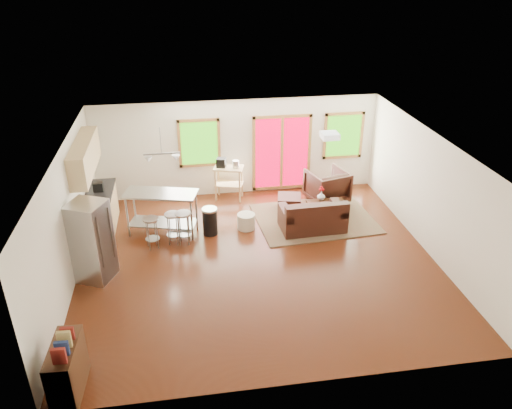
{
  "coord_description": "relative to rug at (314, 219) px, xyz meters",
  "views": [
    {
      "loc": [
        -1.45,
        -8.93,
        5.89
      ],
      "look_at": [
        0.0,
        0.3,
        1.2
      ],
      "focal_mm": 35.0,
      "sensor_mm": 36.0,
      "label": 1
    }
  ],
  "objects": [
    {
      "name": "ceiling",
      "position": [
        -1.68,
        -1.64,
        2.6
      ],
      "size": [
        7.5,
        7.0,
        0.02
      ],
      "primitive_type": "cube",
      "color": "white",
      "rests_on": "ground"
    },
    {
      "name": "loveseat",
      "position": [
        -0.19,
        -0.51,
        0.3
      ],
      "size": [
        1.53,
        0.91,
        0.8
      ],
      "rotation": [
        0.0,
        0.0,
        0.04
      ],
      "color": "black",
      "rests_on": "floor"
    },
    {
      "name": "kitchen_cart",
      "position": [
        -1.99,
        1.51,
        0.77
      ],
      "size": [
        0.86,
        0.68,
        1.15
      ],
      "rotation": [
        0.0,
        0.0,
        -0.29
      ],
      "color": "tan",
      "rests_on": "floor"
    },
    {
      "name": "floor",
      "position": [
        -1.68,
        -1.64,
        -0.02
      ],
      "size": [
        7.5,
        7.0,
        0.02
      ],
      "primitive_type": "cube",
      "color": "#38160A",
      "rests_on": "ground"
    },
    {
      "name": "coffee_table",
      "position": [
        0.33,
        0.09,
        0.31
      ],
      "size": [
        0.95,
        0.57,
        0.38
      ],
      "rotation": [
        0.0,
        0.0,
        0.01
      ],
      "color": "#382011",
      "rests_on": "floor"
    },
    {
      "name": "ceiling_flush",
      "position": [
        -0.08,
        -1.04,
        2.52
      ],
      "size": [
        0.35,
        0.35,
        0.12
      ],
      "primitive_type": "cube",
      "color": "white",
      "rests_on": "ceiling"
    },
    {
      "name": "vase",
      "position": [
        0.22,
        0.25,
        0.51
      ],
      "size": [
        0.22,
        0.23,
        0.35
      ],
      "rotation": [
        0.0,
        0.0,
        -0.06
      ],
      "color": "silver",
      "rests_on": "coffee_table"
    },
    {
      "name": "window_left",
      "position": [
        -2.68,
        1.82,
        1.49
      ],
      "size": [
        1.1,
        0.05,
        1.3
      ],
      "color": "#1F590A",
      "rests_on": "back_wall"
    },
    {
      "name": "island",
      "position": [
        -3.69,
        -0.11,
        0.71
      ],
      "size": [
        1.77,
        1.07,
        1.05
      ],
      "rotation": [
        0.0,
        0.0,
        -0.26
      ],
      "color": "#B7BABC",
      "rests_on": "floor"
    },
    {
      "name": "back_wall",
      "position": [
        -1.68,
        1.87,
        1.29
      ],
      "size": [
        7.5,
        0.02,
        2.6
      ],
      "primitive_type": "cube",
      "color": "white",
      "rests_on": "ground"
    },
    {
      "name": "bookshelf",
      "position": [
        -5.03,
        -4.74,
        0.43
      ],
      "size": [
        0.42,
        0.98,
        1.13
      ],
      "rotation": [
        0.0,
        0.0,
        -0.05
      ],
      "color": "#382011",
      "rests_on": "floor"
    },
    {
      "name": "armchair",
      "position": [
        0.57,
        0.93,
        0.47
      ],
      "size": [
        1.15,
        1.1,
        0.97
      ],
      "primitive_type": "imported",
      "rotation": [
        0.0,
        0.0,
        3.41
      ],
      "color": "black",
      "rests_on": "floor"
    },
    {
      "name": "book",
      "position": [
        0.46,
        -0.08,
        0.54
      ],
      "size": [
        0.23,
        0.07,
        0.31
      ],
      "primitive_type": "imported",
      "rotation": [
        0.0,
        0.0,
        -0.17
      ],
      "color": "maroon",
      "rests_on": "coffee_table"
    },
    {
      "name": "bar_stool_a",
      "position": [
        -3.92,
        -0.73,
        0.53
      ],
      "size": [
        0.43,
        0.43,
        0.74
      ],
      "rotation": [
        0.0,
        0.0,
        0.27
      ],
      "color": "#B7BABC",
      "rests_on": "floor"
    },
    {
      "name": "french_doors",
      "position": [
        -0.48,
        1.82,
        1.09
      ],
      "size": [
        1.6,
        0.05,
        2.1
      ],
      "color": "#B90021",
      "rests_on": "back_wall"
    },
    {
      "name": "rug",
      "position": [
        0.0,
        0.0,
        0.0
      ],
      "size": [
        2.99,
        2.38,
        0.03
      ],
      "primitive_type": "cube",
      "rotation": [
        0.0,
        0.0,
        0.07
      ],
      "color": "#4A5E3E",
      "rests_on": "floor"
    },
    {
      "name": "refrigerator",
      "position": [
        -5.02,
        -1.72,
        0.82
      ],
      "size": [
        0.88,
        0.87,
        1.68
      ],
      "rotation": [
        0.0,
        0.0,
        -0.42
      ],
      "color": "#B7BABC",
      "rests_on": "floor"
    },
    {
      "name": "cup",
      "position": [
        -3.36,
        -0.0,
        1.0
      ],
      "size": [
        0.13,
        0.11,
        0.12
      ],
      "primitive_type": "imported",
      "rotation": [
        0.0,
        0.0,
        0.12
      ],
      "color": "white",
      "rests_on": "island"
    },
    {
      "name": "pouf",
      "position": [
        -1.74,
        -0.19,
        0.17
      ],
      "size": [
        0.51,
        0.51,
        0.37
      ],
      "primitive_type": "cylinder",
      "rotation": [
        0.0,
        0.0,
        -0.21
      ],
      "color": "beige",
      "rests_on": "floor"
    },
    {
      "name": "pendant_light",
      "position": [
        -3.58,
        -0.14,
        1.88
      ],
      "size": [
        0.8,
        0.18,
        0.79
      ],
      "color": "gray",
      "rests_on": "ceiling"
    },
    {
      "name": "ottoman",
      "position": [
        -0.52,
        0.6,
        0.18
      ],
      "size": [
        0.7,
        0.7,
        0.39
      ],
      "primitive_type": "cube",
      "rotation": [
        0.0,
        0.0,
        -0.22
      ],
      "color": "black",
      "rests_on": "floor"
    },
    {
      "name": "trash_can",
      "position": [
        -2.61,
        -0.31,
        0.32
      ],
      "size": [
        0.46,
        0.46,
        0.66
      ],
      "rotation": [
        0.0,
        0.0,
        -0.37
      ],
      "color": "black",
      "rests_on": "floor"
    },
    {
      "name": "left_wall",
      "position": [
        -5.44,
        -1.64,
        1.29
      ],
      "size": [
        0.02,
        7.0,
        2.6
      ],
      "primitive_type": "cube",
      "color": "white",
      "rests_on": "ground"
    },
    {
      "name": "bar_stool_c",
      "position": [
        -3.22,
        -0.65,
        0.56
      ],
      "size": [
        0.41,
        0.41,
        0.77
      ],
      "rotation": [
        0.0,
        0.0,
        -0.14
      ],
      "color": "#B7BABC",
      "rests_on": "floor"
    },
    {
      "name": "window_right",
      "position": [
        1.22,
        1.82,
        1.49
      ],
      "size": [
        1.1,
        0.05,
        1.3
      ],
      "color": "#1F590A",
      "rests_on": "back_wall"
    },
    {
      "name": "cabinets",
      "position": [
        -5.17,
        0.07,
        0.91
      ],
      "size": [
        0.64,
        2.24,
        2.3
      ],
      "color": "tan",
      "rests_on": "floor"
    },
    {
      "name": "bar_stool_b",
      "position": [
        -3.45,
        -0.61,
        0.55
      ],
      "size": [
        0.41,
        0.41,
        0.75
      ],
      "rotation": [
        0.0,
        0.0,
        -0.16
      ],
      "color": "#B7BABC",
      "rests_on": "floor"
    },
    {
      "name": "right_wall",
      "position": [
        2.08,
        -1.64,
        1.29
      ],
      "size": [
        0.02,
        7.0,
        2.6
      ],
      "primitive_type": "cube",
      "color": "white",
      "rests_on": "ground"
    },
    {
      "name": "front_wall",
      "position": [
        -1.68,
        -5.15,
        1.29
      ],
      "size": [
        7.5,
        0.02,
        2.6
      ],
      "primitive_type": "cube",
      "color": "white",
      "rests_on": "ground"
    }
  ]
}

